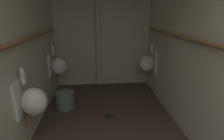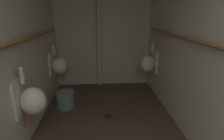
{
  "view_description": "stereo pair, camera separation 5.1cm",
  "coord_description": "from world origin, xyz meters",
  "px_view_note": "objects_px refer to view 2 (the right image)",
  "views": [
    {
      "loc": [
        -0.16,
        0.22,
        1.62
      ],
      "look_at": [
        0.1,
        3.03,
        0.75
      ],
      "focal_mm": 29.04,
      "sensor_mm": 36.0,
      "label": 1
    },
    {
      "loc": [
        -0.1,
        0.22,
        1.62
      ],
      "look_at": [
        0.1,
        3.03,
        0.75
      ],
      "focal_mm": 29.04,
      "sensor_mm": 36.0,
      "label": 2
    }
  ],
  "objects_px": {
    "urinal_right_mid": "(148,63)",
    "urinal_left_mid": "(32,100)",
    "standpipe_back_wall": "(99,31)",
    "urinal_left_far": "(59,65)",
    "floor_drain": "(108,116)",
    "waste_bin": "(66,100)"
  },
  "relations": [
    {
      "from": "urinal_right_mid",
      "to": "urinal_left_mid",
      "type": "bearing_deg",
      "value": -139.4
    },
    {
      "from": "standpipe_back_wall",
      "to": "urinal_right_mid",
      "type": "bearing_deg",
      "value": -25.46
    },
    {
      "from": "urinal_left_far",
      "to": "urinal_left_mid",
      "type": "bearing_deg",
      "value": -90.0
    },
    {
      "from": "urinal_left_mid",
      "to": "floor_drain",
      "type": "xyz_separation_m",
      "value": [
        0.94,
        0.64,
        -0.64
      ]
    },
    {
      "from": "urinal_left_far",
      "to": "floor_drain",
      "type": "xyz_separation_m",
      "value": [
        0.94,
        -0.89,
        -0.64
      ]
    },
    {
      "from": "urinal_right_mid",
      "to": "floor_drain",
      "type": "height_order",
      "value": "urinal_right_mid"
    },
    {
      "from": "urinal_right_mid",
      "to": "standpipe_back_wall",
      "type": "distance_m",
      "value": 1.29
    },
    {
      "from": "urinal_left_mid",
      "to": "urinal_left_far",
      "type": "distance_m",
      "value": 1.53
    },
    {
      "from": "urinal_right_mid",
      "to": "standpipe_back_wall",
      "type": "relative_size",
      "value": 0.3
    },
    {
      "from": "urinal_left_mid",
      "to": "standpipe_back_wall",
      "type": "bearing_deg",
      "value": 68.37
    },
    {
      "from": "urinal_left_far",
      "to": "waste_bin",
      "type": "height_order",
      "value": "urinal_left_far"
    },
    {
      "from": "urinal_left_far",
      "to": "standpipe_back_wall",
      "type": "relative_size",
      "value": 0.3
    },
    {
      "from": "standpipe_back_wall",
      "to": "floor_drain",
      "type": "bearing_deg",
      "value": -84.82
    },
    {
      "from": "urinal_left_far",
      "to": "waste_bin",
      "type": "relative_size",
      "value": 2.39
    },
    {
      "from": "urinal_left_far",
      "to": "urinal_right_mid",
      "type": "xyz_separation_m",
      "value": [
        1.83,
        0.04,
        0.0
      ]
    },
    {
      "from": "urinal_left_far",
      "to": "urinal_right_mid",
      "type": "distance_m",
      "value": 1.83
    },
    {
      "from": "urinal_right_mid",
      "to": "waste_bin",
      "type": "distance_m",
      "value": 1.8
    },
    {
      "from": "floor_drain",
      "to": "waste_bin",
      "type": "xyz_separation_m",
      "value": [
        -0.75,
        0.36,
        0.15
      ]
    },
    {
      "from": "urinal_left_mid",
      "to": "urinal_right_mid",
      "type": "height_order",
      "value": "same"
    },
    {
      "from": "urinal_left_mid",
      "to": "urinal_right_mid",
      "type": "bearing_deg",
      "value": 40.6
    },
    {
      "from": "urinal_left_far",
      "to": "standpipe_back_wall",
      "type": "height_order",
      "value": "standpipe_back_wall"
    },
    {
      "from": "urinal_left_far",
      "to": "floor_drain",
      "type": "height_order",
      "value": "urinal_left_far"
    }
  ]
}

